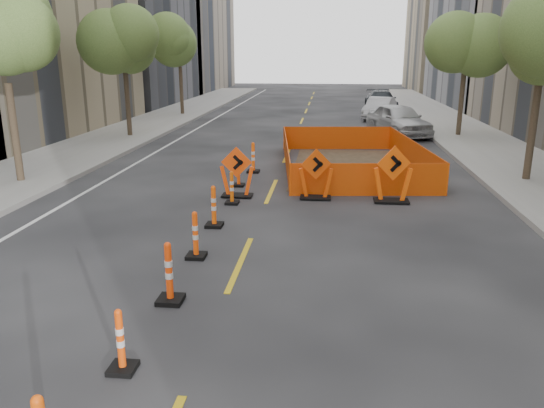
# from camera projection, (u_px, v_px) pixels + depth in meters

# --- Properties ---
(ground_plane) EXTENTS (140.00, 140.00, 0.00)m
(ground_plane) POSITION_uv_depth(u_px,v_px,m) (192.00, 374.00, 7.25)
(ground_plane) COLOR black
(sidewalk_left) EXTENTS (4.00, 90.00, 0.15)m
(sidewalk_left) POSITION_uv_depth(u_px,v_px,m) (36.00, 169.00, 19.63)
(sidewalk_left) COLOR gray
(sidewalk_left) RESTS_ON ground
(sidewalk_right) EXTENTS (4.00, 90.00, 0.15)m
(sidewalk_right) POSITION_uv_depth(u_px,v_px,m) (544.00, 181.00, 17.77)
(sidewalk_right) COLOR gray
(sidewalk_right) RESTS_ON ground
(bld_left_d) EXTENTS (12.00, 16.00, 14.00)m
(bld_left_d) POSITION_uv_depth(u_px,v_px,m) (108.00, 18.00, 44.54)
(bld_left_d) COLOR #4C4C51
(bld_left_d) RESTS_ON ground
(bld_right_e) EXTENTS (12.00, 14.00, 16.00)m
(bld_right_e) POSITION_uv_depth(u_px,v_px,m) (469.00, 17.00, 59.29)
(bld_right_e) COLOR tan
(bld_right_e) RESTS_ON ground
(tree_l_b) EXTENTS (2.80, 2.80, 5.95)m
(tree_l_b) POSITION_uv_depth(u_px,v_px,m) (3.00, 43.00, 16.43)
(tree_l_b) COLOR #382B1E
(tree_l_b) RESTS_ON ground
(tree_l_c) EXTENTS (2.80, 2.80, 5.95)m
(tree_l_c) POSITION_uv_depth(u_px,v_px,m) (124.00, 46.00, 25.98)
(tree_l_c) COLOR #382B1E
(tree_l_c) RESTS_ON ground
(tree_l_d) EXTENTS (2.80, 2.80, 5.95)m
(tree_l_d) POSITION_uv_depth(u_px,v_px,m) (179.00, 48.00, 35.54)
(tree_l_d) COLOR #382B1E
(tree_l_d) RESTS_ON ground
(tree_r_b) EXTENTS (2.80, 2.80, 5.95)m
(tree_r_b) POSITION_uv_depth(u_px,v_px,m) (544.00, 43.00, 16.60)
(tree_r_b) COLOR #382B1E
(tree_r_b) RESTS_ON ground
(tree_r_c) EXTENTS (2.80, 2.80, 5.95)m
(tree_r_c) POSITION_uv_depth(u_px,v_px,m) (467.00, 46.00, 26.16)
(tree_r_c) COLOR #382B1E
(tree_r_c) RESTS_ON ground
(channelizer_2) EXTENTS (0.37, 0.37, 0.94)m
(channelizer_2) POSITION_uv_depth(u_px,v_px,m) (120.00, 340.00, 7.20)
(channelizer_2) COLOR #FE4A0A
(channelizer_2) RESTS_ON ground
(channelizer_3) EXTENTS (0.44, 0.44, 1.12)m
(channelizer_3) POSITION_uv_depth(u_px,v_px,m) (169.00, 273.00, 9.19)
(channelizer_3) COLOR #F33F0A
(channelizer_3) RESTS_ON ground
(channelizer_4) EXTENTS (0.41, 0.41, 1.03)m
(channelizer_4) POSITION_uv_depth(u_px,v_px,m) (195.00, 235.00, 11.22)
(channelizer_4) COLOR #FF4B0A
(channelizer_4) RESTS_ON ground
(channelizer_5) EXTENTS (0.42, 0.42, 1.07)m
(channelizer_5) POSITION_uv_depth(u_px,v_px,m) (214.00, 206.00, 13.24)
(channelizer_5) COLOR #FF550A
(channelizer_5) RESTS_ON ground
(channelizer_6) EXTENTS (0.38, 0.38, 0.97)m
(channelizer_6) POSITION_uv_depth(u_px,v_px,m) (232.00, 188.00, 15.26)
(channelizer_6) COLOR #E25709
(channelizer_6) RESTS_ON ground
(channelizer_7) EXTENTS (0.38, 0.38, 0.96)m
(channelizer_7) POSITION_uv_depth(u_px,v_px,m) (238.00, 172.00, 17.29)
(channelizer_7) COLOR #FF490A
(channelizer_7) RESTS_ON ground
(channelizer_8) EXTENTS (0.44, 0.44, 1.11)m
(channelizer_8) POSITION_uv_depth(u_px,v_px,m) (253.00, 157.00, 19.26)
(channelizer_8) COLOR #FF560A
(channelizer_8) RESTS_ON ground
(chevron_sign_left) EXTENTS (1.04, 0.63, 1.54)m
(chevron_sign_left) POSITION_uv_depth(u_px,v_px,m) (237.00, 172.00, 15.93)
(chevron_sign_left) COLOR #FC470A
(chevron_sign_left) RESTS_ON ground
(chevron_sign_center) EXTENTS (1.16, 0.90, 1.53)m
(chevron_sign_center) POSITION_uv_depth(u_px,v_px,m) (316.00, 174.00, 15.69)
(chevron_sign_center) COLOR #D74309
(chevron_sign_center) RESTS_ON ground
(chevron_sign_right) EXTENTS (1.27, 0.97, 1.68)m
(chevron_sign_right) POSITION_uv_depth(u_px,v_px,m) (393.00, 174.00, 15.31)
(chevron_sign_right) COLOR #F8520A
(chevron_sign_right) RESTS_ON ground
(safety_fence) EXTENTS (5.64, 8.62, 1.02)m
(safety_fence) POSITION_uv_depth(u_px,v_px,m) (350.00, 155.00, 20.02)
(safety_fence) COLOR orange
(safety_fence) RESTS_ON ground
(parked_car_near) EXTENTS (3.42, 5.24, 1.66)m
(parked_car_near) POSITION_uv_depth(u_px,v_px,m) (399.00, 120.00, 27.78)
(parked_car_near) COLOR silver
(parked_car_near) RESTS_ON ground
(parked_car_mid) EXTENTS (2.62, 4.52, 1.41)m
(parked_car_mid) POSITION_uv_depth(u_px,v_px,m) (380.00, 108.00, 34.62)
(parked_car_mid) COLOR #AAA9AF
(parked_car_mid) RESTS_ON ground
(parked_car_far) EXTENTS (2.22, 5.17, 1.49)m
(parked_car_far) POSITION_uv_depth(u_px,v_px,m) (381.00, 101.00, 39.61)
(parked_car_far) COLOR black
(parked_car_far) RESTS_ON ground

